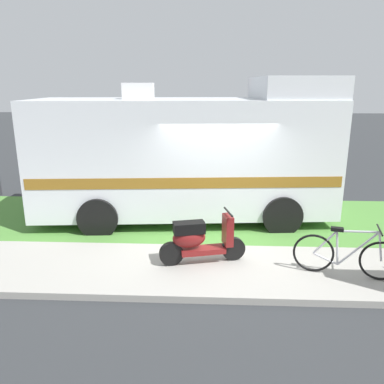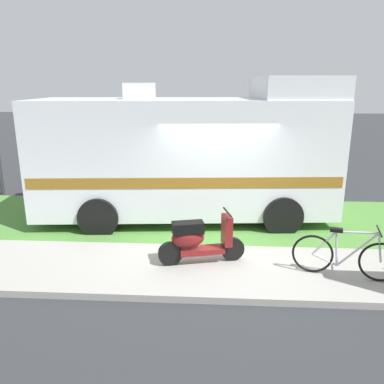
% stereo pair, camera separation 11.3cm
% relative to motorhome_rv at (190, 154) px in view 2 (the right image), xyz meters
% --- Properties ---
extents(ground_plane, '(80.00, 80.00, 0.00)m').
position_rel_motorhome_rv_xyz_m(ground_plane, '(0.71, -1.74, -1.65)').
color(ground_plane, '#2D3033').
extents(sidewalk, '(24.00, 2.00, 0.12)m').
position_rel_motorhome_rv_xyz_m(sidewalk, '(0.71, -2.94, -1.59)').
color(sidewalk, '#9E9B93').
rests_on(sidewalk, ground).
extents(grass_strip, '(24.00, 3.40, 0.08)m').
position_rel_motorhome_rv_xyz_m(grass_strip, '(0.71, -0.24, -1.61)').
color(grass_strip, '#4C8438').
rests_on(grass_strip, ground).
extents(motorhome_rv, '(7.18, 2.99, 3.46)m').
position_rel_motorhome_rv_xyz_m(motorhome_rv, '(0.00, 0.00, 0.00)').
color(motorhome_rv, silver).
rests_on(motorhome_rv, ground).
extents(scooter, '(1.58, 0.63, 0.97)m').
position_rel_motorhome_rv_xyz_m(scooter, '(0.34, -2.75, -1.07)').
color(scooter, black).
rests_on(scooter, ground).
extents(bicycle, '(1.72, 0.60, 0.90)m').
position_rel_motorhome_rv_xyz_m(bicycle, '(2.85, -3.13, -1.14)').
color(bicycle, black).
rests_on(bicycle, ground).
extents(pickup_truck_near, '(5.42, 2.23, 1.70)m').
position_rel_motorhome_rv_xyz_m(pickup_truck_near, '(-1.23, 4.20, -0.73)').
color(pickup_truck_near, maroon).
rests_on(pickup_truck_near, ground).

